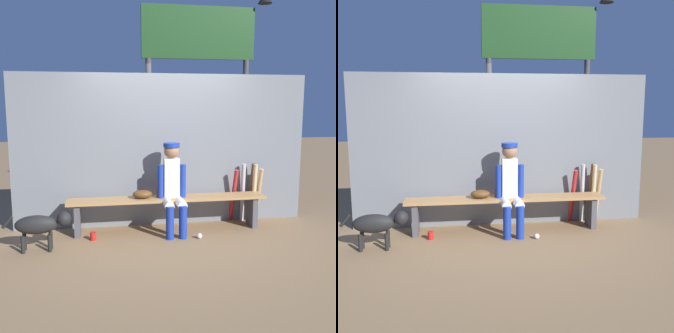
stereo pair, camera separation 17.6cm
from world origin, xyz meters
TOP-DOWN VIEW (x-y plane):
  - ground_plane at (0.00, 0.00)m, footprint 30.00×30.00m
  - chainlink_fence at (0.00, 0.35)m, footprint 4.44×0.03m
  - dugout_bench at (0.00, 0.00)m, footprint 2.87×0.36m
  - player_seated at (0.05, -0.11)m, footprint 0.41×0.55m
  - baseball_glove at (-0.37, 0.00)m, footprint 0.28×0.20m
  - bat_aluminum_red at (1.08, 0.26)m, footprint 0.09×0.25m
  - bat_aluminum_silver at (1.23, 0.27)m, footprint 0.08×0.14m
  - bat_wood_dark at (1.37, 0.27)m, footprint 0.09×0.21m
  - bat_wood_natural at (1.39, 0.20)m, footprint 0.07×0.15m
  - bat_wood_tan at (1.48, 0.24)m, footprint 0.07×0.27m
  - baseball at (0.36, -0.43)m, footprint 0.07×0.07m
  - cup_on_ground at (-1.07, -0.24)m, footprint 0.08×0.08m
  - cup_on_bench at (-0.12, 0.05)m, footprint 0.08×0.08m
  - scoreboard at (0.81, 1.28)m, footprint 2.23×0.27m
  - dog at (-1.70, -0.53)m, footprint 0.84×0.20m

SIDE VIEW (x-z plane):
  - ground_plane at x=0.00m, z-range 0.00..0.00m
  - baseball at x=0.36m, z-range 0.00..0.07m
  - cup_on_ground at x=-1.07m, z-range 0.00..0.11m
  - dog at x=-1.70m, z-range 0.09..0.58m
  - dugout_bench at x=0.00m, z-range 0.14..0.64m
  - bat_aluminum_red at x=1.08m, z-range 0.00..0.84m
  - bat_wood_tan at x=1.48m, z-range 0.00..0.85m
  - bat_aluminum_silver at x=1.23m, z-range 0.00..0.92m
  - bat_wood_natural at x=1.39m, z-range 0.00..0.92m
  - bat_wood_dark at x=1.37m, z-range 0.00..0.93m
  - cup_on_bench at x=-0.12m, z-range 0.50..0.61m
  - baseball_glove at x=-0.37m, z-range 0.50..0.62m
  - player_seated at x=0.05m, z-range 0.06..1.34m
  - chainlink_fence at x=0.00m, z-range 0.00..2.27m
  - scoreboard at x=0.81m, z-range 0.75..4.45m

